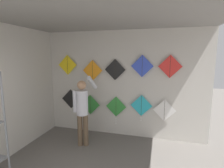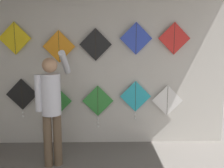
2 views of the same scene
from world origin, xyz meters
name	(u,v)px [view 2 (image 2 of 2)]	position (x,y,z in m)	size (l,w,h in m)	color
back_panel	(97,67)	(0.00, 3.67, 1.40)	(4.66, 0.06, 2.80)	beige
shopkeeper	(51,102)	(-0.61, 2.83, 0.95)	(0.42, 0.64, 1.69)	brown
kite_0	(22,96)	(-1.32, 3.58, 0.90)	(0.56, 0.04, 0.70)	black
kite_1	(56,101)	(-0.72, 3.58, 0.80)	(0.56, 0.01, 0.56)	#338C38
kite_2	(98,103)	(0.02, 3.58, 0.76)	(0.56, 0.04, 0.77)	#338C38
kite_3	(135,98)	(0.69, 3.58, 0.86)	(0.56, 0.04, 0.70)	#28B2C6
kite_4	(167,101)	(1.27, 3.58, 0.80)	(0.56, 0.01, 0.56)	white
kite_5	(15,38)	(-1.38, 3.58, 1.90)	(0.56, 0.01, 0.56)	yellow
kite_6	(59,46)	(-0.64, 3.58, 1.76)	(0.56, 0.01, 0.56)	orange
kite_7	(96,45)	(-0.01, 3.58, 1.79)	(0.56, 0.01, 0.56)	black
kite_8	(136,38)	(0.69, 3.58, 1.90)	(0.56, 0.01, 0.56)	blue
kite_9	(174,38)	(1.35, 3.58, 1.90)	(0.56, 0.01, 0.56)	red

